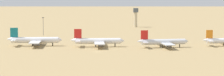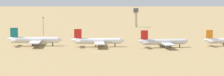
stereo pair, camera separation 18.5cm
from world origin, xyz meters
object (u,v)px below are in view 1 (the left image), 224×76
parked_jet_red_3 (97,41)px  control_tower (136,16)px  parked_jet_red_4 (163,42)px  light_pole_west (43,25)px  parked_jet_teal_2 (34,40)px

parked_jet_red_3 → control_tower: (38.75, 160.53, 7.91)m
control_tower → parked_jet_red_4: bearing=-87.6°
parked_jet_red_3 → light_pole_west: (-47.90, 78.09, 4.95)m
parked_jet_red_3 → parked_jet_red_4: 45.93m
parked_jet_red_3 → parked_jet_red_4: size_ratio=1.03×
parked_jet_red_3 → control_tower: 165.33m
parked_jet_red_4 → light_pole_west: bearing=130.8°
control_tower → light_pole_west: bearing=-136.4°
parked_jet_red_3 → light_pole_west: 91.75m
parked_jet_teal_2 → parked_jet_red_4: (90.70, -10.40, -0.30)m
parked_jet_red_3 → parked_jet_teal_2: bearing=171.7°
control_tower → light_pole_west: size_ratio=1.27×
parked_jet_red_4 → control_tower: 165.81m
parked_jet_teal_2 → control_tower: (83.79, 155.07, 7.75)m
parked_jet_teal_2 → light_pole_west: size_ratio=2.52×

